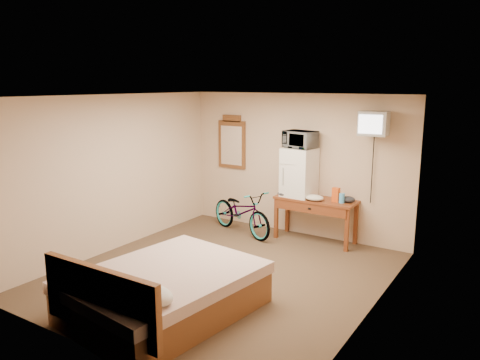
{
  "coord_description": "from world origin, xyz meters",
  "views": [
    {
      "loc": [
        3.55,
        -5.14,
        2.67
      ],
      "look_at": [
        -0.17,
        0.72,
        1.23
      ],
      "focal_mm": 35.0,
      "sensor_mm": 36.0,
      "label": 1
    }
  ],
  "objects_px": {
    "mini_fridge": "(299,172)",
    "desk": "(315,206)",
    "microwave": "(300,139)",
    "blue_cup": "(342,198)",
    "wall_mirror": "(232,143)",
    "bed": "(161,292)",
    "bicycle": "(242,212)",
    "crt_television": "(374,123)"
  },
  "relations": [
    {
      "from": "mini_fridge",
      "to": "bicycle",
      "type": "bearing_deg",
      "value": -159.92
    },
    {
      "from": "microwave",
      "to": "wall_mirror",
      "type": "xyz_separation_m",
      "value": [
        -1.53,
        0.22,
        -0.18
      ]
    },
    {
      "from": "mini_fridge",
      "to": "wall_mirror",
      "type": "distance_m",
      "value": 1.59
    },
    {
      "from": "desk",
      "to": "blue_cup",
      "type": "distance_m",
      "value": 0.51
    },
    {
      "from": "microwave",
      "to": "blue_cup",
      "type": "height_order",
      "value": "microwave"
    },
    {
      "from": "microwave",
      "to": "wall_mirror",
      "type": "distance_m",
      "value": 1.56
    },
    {
      "from": "mini_fridge",
      "to": "wall_mirror",
      "type": "height_order",
      "value": "wall_mirror"
    },
    {
      "from": "wall_mirror",
      "to": "bed",
      "type": "height_order",
      "value": "wall_mirror"
    },
    {
      "from": "desk",
      "to": "crt_television",
      "type": "bearing_deg",
      "value": 1.46
    },
    {
      "from": "crt_television",
      "to": "microwave",
      "type": "bearing_deg",
      "value": 178.69
    },
    {
      "from": "blue_cup",
      "to": "crt_television",
      "type": "height_order",
      "value": "crt_television"
    },
    {
      "from": "blue_cup",
      "to": "wall_mirror",
      "type": "distance_m",
      "value": 2.46
    },
    {
      "from": "desk",
      "to": "microwave",
      "type": "distance_m",
      "value": 1.15
    },
    {
      "from": "blue_cup",
      "to": "wall_mirror",
      "type": "relative_size",
      "value": 0.16
    },
    {
      "from": "mini_fridge",
      "to": "bed",
      "type": "height_order",
      "value": "mini_fridge"
    },
    {
      "from": "blue_cup",
      "to": "bicycle",
      "type": "height_order",
      "value": "blue_cup"
    },
    {
      "from": "mini_fridge",
      "to": "wall_mirror",
      "type": "bearing_deg",
      "value": 171.76
    },
    {
      "from": "bicycle",
      "to": "bed",
      "type": "bearing_deg",
      "value": -145.33
    },
    {
      "from": "blue_cup",
      "to": "bed",
      "type": "bearing_deg",
      "value": -105.27
    },
    {
      "from": "crt_television",
      "to": "bicycle",
      "type": "height_order",
      "value": "crt_television"
    },
    {
      "from": "microwave",
      "to": "blue_cup",
      "type": "xyz_separation_m",
      "value": [
        0.8,
        -0.06,
        -0.9
      ]
    },
    {
      "from": "desk",
      "to": "microwave",
      "type": "bearing_deg",
      "value": 171.09
    },
    {
      "from": "blue_cup",
      "to": "mini_fridge",
      "type": "bearing_deg",
      "value": 175.56
    },
    {
      "from": "blue_cup",
      "to": "wall_mirror",
      "type": "height_order",
      "value": "wall_mirror"
    },
    {
      "from": "microwave",
      "to": "desk",
      "type": "bearing_deg",
      "value": 3.33
    },
    {
      "from": "bicycle",
      "to": "microwave",
      "type": "bearing_deg",
      "value": -50.46
    },
    {
      "from": "mini_fridge",
      "to": "desk",
      "type": "bearing_deg",
      "value": -8.88
    },
    {
      "from": "mini_fridge",
      "to": "crt_television",
      "type": "xyz_separation_m",
      "value": [
        1.25,
        -0.03,
        0.89
      ]
    },
    {
      "from": "microwave",
      "to": "blue_cup",
      "type": "bearing_deg",
      "value": 7.79
    },
    {
      "from": "crt_television",
      "to": "bed",
      "type": "relative_size",
      "value": 0.25
    },
    {
      "from": "crt_television",
      "to": "mini_fridge",
      "type": "bearing_deg",
      "value": 178.7
    },
    {
      "from": "mini_fridge",
      "to": "microwave",
      "type": "relative_size",
      "value": 1.58
    },
    {
      "from": "wall_mirror",
      "to": "bed",
      "type": "relative_size",
      "value": 0.44
    },
    {
      "from": "crt_television",
      "to": "bicycle",
      "type": "distance_m",
      "value": 2.77
    },
    {
      "from": "desk",
      "to": "bed",
      "type": "distance_m",
      "value": 3.42
    },
    {
      "from": "desk",
      "to": "mini_fridge",
      "type": "bearing_deg",
      "value": 171.12
    },
    {
      "from": "microwave",
      "to": "bed",
      "type": "distance_m",
      "value": 3.71
    },
    {
      "from": "bed",
      "to": "wall_mirror",
      "type": "bearing_deg",
      "value": 111.25
    },
    {
      "from": "blue_cup",
      "to": "bicycle",
      "type": "relative_size",
      "value": 0.1
    },
    {
      "from": "blue_cup",
      "to": "wall_mirror",
      "type": "bearing_deg",
      "value": 173.06
    },
    {
      "from": "crt_television",
      "to": "bed",
      "type": "bearing_deg",
      "value": -111.88
    },
    {
      "from": "microwave",
      "to": "wall_mirror",
      "type": "relative_size",
      "value": 0.52
    }
  ]
}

